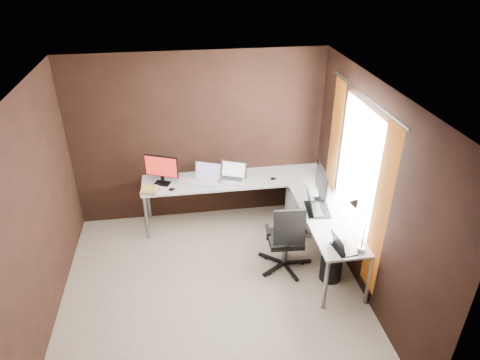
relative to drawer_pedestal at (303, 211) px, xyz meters
name	(u,v)px	position (x,y,z in m)	size (l,w,h in m)	color
room	(241,199)	(-1.09, -1.08, 0.98)	(3.60, 3.60, 2.50)	#BBA891
desk	(266,196)	(-0.59, -0.11, 0.38)	(2.65, 2.25, 0.73)	white
drawer_pedestal	(303,211)	(0.00, 0.00, 0.00)	(0.42, 0.50, 0.60)	white
monitor_left	(161,168)	(-1.98, 0.37, 0.67)	(0.46, 0.23, 0.43)	black
monitor_right	(321,184)	(0.06, -0.44, 0.71)	(0.17, 0.60, 0.49)	black
laptop_white	(207,178)	(-1.36, 0.35, 0.48)	(0.44, 0.39, 0.25)	white
laptop_silver	(233,176)	(-0.99, 0.33, 0.48)	(0.44, 0.39, 0.25)	silver
laptop_black_big	(315,206)	(-0.06, -0.62, 0.49)	(0.34, 0.44, 0.27)	black
laptop_black_small	(342,246)	(0.00, -1.43, 0.47)	(0.24, 0.31, 0.20)	black
book_stack	(149,190)	(-2.16, 0.15, 0.46)	(0.26, 0.23, 0.07)	#9F7A55
mouse_left	(172,189)	(-1.86, 0.15, 0.45)	(0.09, 0.06, 0.04)	black
mouse_corner	(273,179)	(-0.42, 0.23, 0.45)	(0.09, 0.06, 0.03)	black
desk_lamp	(358,220)	(0.13, -1.44, 0.82)	(0.20, 0.23, 0.62)	slate
office_chair	(285,249)	(-0.47, -0.80, -0.01)	(0.55, 0.55, 0.98)	black
wastebasket	(331,268)	(0.05, -1.09, -0.14)	(0.27, 0.27, 0.31)	black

